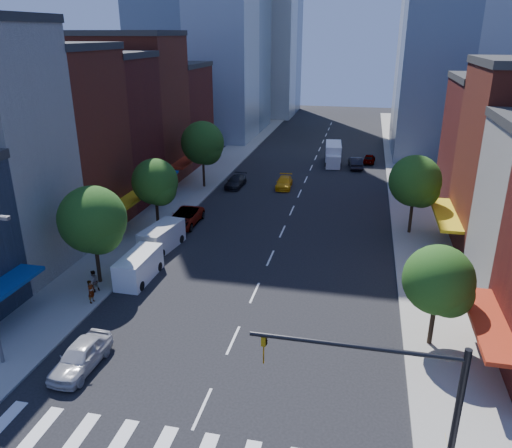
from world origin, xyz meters
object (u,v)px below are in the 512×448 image
(taxi, at_px, (284,183))
(box_truck, at_px, (333,155))
(parked_car_third, at_px, (184,217))
(parked_car_rear, at_px, (236,182))
(cargo_van_near, at_px, (138,267))
(pedestrian_far, at_px, (93,281))
(cargo_van_far, at_px, (161,238))
(traffic_car_far, at_px, (369,159))
(parked_car_second, at_px, (170,231))
(pedestrian_near, at_px, (91,291))
(traffic_car_oncoming, at_px, (355,163))
(parked_car_front, at_px, (81,356))

(taxi, height_order, box_truck, box_truck)
(parked_car_third, relative_size, parked_car_rear, 1.23)
(cargo_van_near, bearing_deg, pedestrian_far, -129.25)
(cargo_van_far, bearing_deg, traffic_car_far, 71.45)
(parked_car_rear, xyz_separation_m, traffic_car_far, (15.61, 15.36, -0.00))
(parked_car_second, height_order, pedestrian_near, pedestrian_near)
(taxi, distance_m, pedestrian_near, 30.97)
(cargo_van_far, bearing_deg, pedestrian_near, -88.33)
(parked_car_third, distance_m, pedestrian_near, 15.63)
(pedestrian_near, bearing_deg, traffic_car_oncoming, -16.26)
(parked_car_second, relative_size, pedestrian_far, 2.91)
(traffic_car_far, bearing_deg, box_truck, 21.88)
(parked_car_rear, distance_m, traffic_car_oncoming, 18.25)
(parked_car_front, height_order, cargo_van_near, cargo_van_near)
(traffic_car_oncoming, relative_size, traffic_car_far, 1.23)
(cargo_van_far, bearing_deg, taxi, 77.85)
(cargo_van_near, bearing_deg, parked_car_third, 93.35)
(parked_car_rear, relative_size, taxi, 1.02)
(pedestrian_near, bearing_deg, taxi, -10.13)
(parked_car_front, xyz_separation_m, traffic_car_oncoming, (13.39, 47.40, -0.00))
(parked_car_front, relative_size, traffic_car_oncoming, 0.97)
(taxi, bearing_deg, box_truck, 66.24)
(cargo_van_far, distance_m, traffic_car_far, 38.63)
(cargo_van_far, xyz_separation_m, box_truck, (12.16, 33.00, 0.31))
(pedestrian_near, bearing_deg, cargo_van_far, -0.63)
(parked_car_second, distance_m, cargo_van_near, 7.89)
(parked_car_second, xyz_separation_m, cargo_van_near, (0.57, -7.87, 0.23))
(cargo_van_near, height_order, box_truck, box_truck)
(parked_car_rear, bearing_deg, cargo_van_far, -92.42)
(parked_car_rear, distance_m, taxi, 5.81)
(parked_car_third, relative_size, traffic_car_far, 1.46)
(taxi, xyz_separation_m, box_truck, (4.84, 12.91, 0.70))
(parked_car_front, distance_m, box_truck, 50.24)
(parked_car_front, xyz_separation_m, cargo_van_far, (-1.94, 16.19, 0.25))
(parked_car_front, xyz_separation_m, parked_car_third, (-2.00, 22.05, -0.01))
(cargo_van_far, relative_size, taxi, 1.16)
(parked_car_rear, height_order, cargo_van_near, cargo_van_near)
(box_truck, distance_m, pedestrian_far, 43.58)
(traffic_car_far, bearing_deg, parked_car_second, 66.26)
(parked_car_rear, xyz_separation_m, pedestrian_far, (-3.25, -27.56, 0.31))
(parked_car_front, xyz_separation_m, pedestrian_near, (-3.00, 6.46, 0.20))
(traffic_car_far, relative_size, pedestrian_far, 2.33)
(cargo_van_near, distance_m, pedestrian_near, 4.33)
(parked_car_front, distance_m, cargo_van_far, 16.30)
(parked_car_second, bearing_deg, cargo_van_near, -86.91)
(traffic_car_oncoming, height_order, box_truck, box_truck)
(parked_car_third, distance_m, cargo_van_far, 5.87)
(traffic_car_oncoming, bearing_deg, parked_car_second, 54.48)
(parked_car_second, xyz_separation_m, box_truck, (12.22, 30.82, 0.56))
(taxi, bearing_deg, parked_car_third, -120.60)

